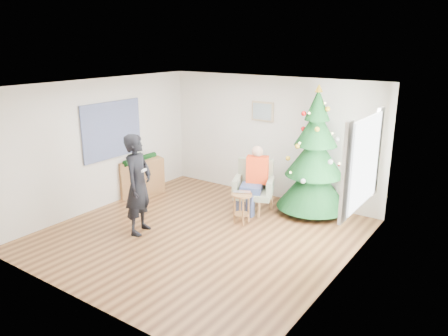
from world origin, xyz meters
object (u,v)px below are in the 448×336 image
Objects in this scene: armchair at (254,192)px; christmas_tree at (315,157)px; standing_man at (138,184)px; console at (141,178)px; stool at (241,208)px.

christmas_tree is at bearing 4.51° from armchair.
standing_man is (-1.11, -2.07, 0.52)m from armchair.
standing_man reaches higher than console.
console is at bearing 172.31° from armchair.
christmas_tree reaches higher than armchair.
christmas_tree is 2.52× the size of armchair.
armchair reaches higher than stool.
standing_man is 2.03m from console.
standing_man reaches higher than armchair.
standing_man is at bearing -140.77° from armchair.
armchair is at bearing -152.85° from christmas_tree.
console is (-2.65, 0.04, 0.10)m from stool.
armchair is 2.41m from standing_man.
christmas_tree is 3.38m from standing_man.
stool is 1.96m from standing_man.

